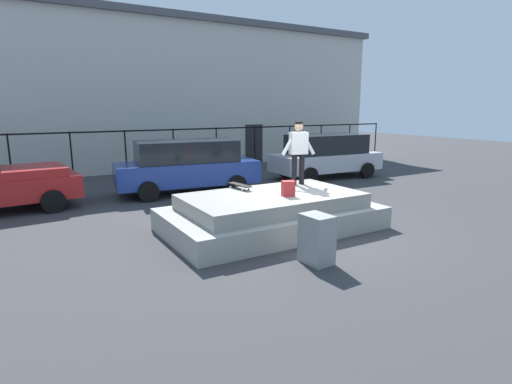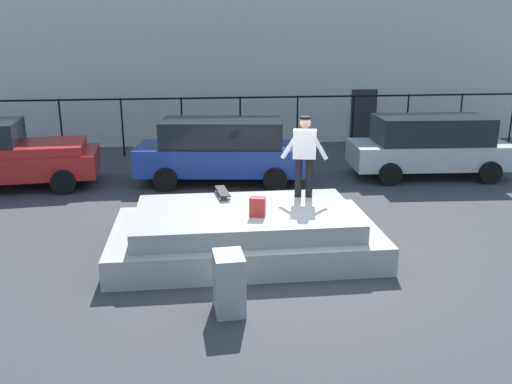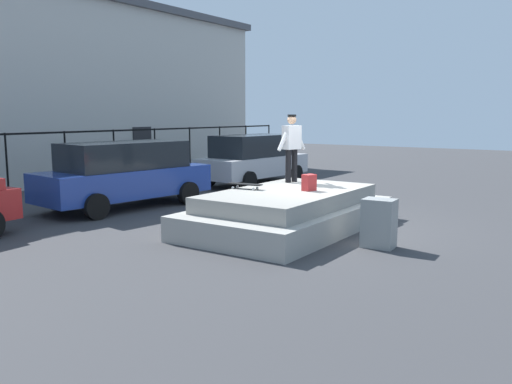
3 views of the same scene
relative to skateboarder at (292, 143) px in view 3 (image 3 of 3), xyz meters
name	(u,v)px [view 3 (image 3 of 3)]	position (x,y,z in m)	size (l,w,h in m)	color
ground_plane	(320,226)	(-0.58, -1.11, -1.82)	(60.00, 60.00, 0.00)	#38383A
concrete_ledge	(289,211)	(-1.27, -0.69, -1.43)	(5.04, 2.87, 0.86)	#9E9B93
skateboarder	(292,143)	(0.00, 0.00, 0.00)	(0.95, 0.33, 1.65)	black
skateboard	(245,184)	(-1.64, 0.23, -0.86)	(0.29, 0.81, 0.12)	black
backpack	(309,183)	(-1.08, -1.08, -0.78)	(0.28, 0.20, 0.36)	red
car_blue_hatchback_mid	(125,173)	(-1.42, 4.38, -0.88)	(4.91, 2.44, 1.78)	navy
car_silver_hatchback_far	(254,158)	(4.65, 4.33, -0.88)	(4.67, 2.21, 1.78)	#B7B7BC
utility_box	(379,223)	(-1.73, -2.96, -1.35)	(0.44, 0.60, 0.93)	gray
fence_row	(65,151)	(-0.58, 8.05, -0.46)	(24.06, 0.06, 1.99)	black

